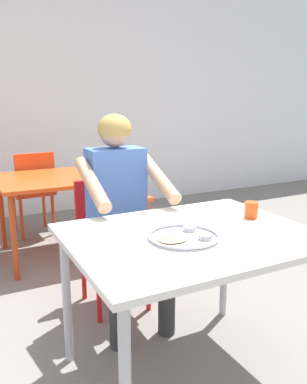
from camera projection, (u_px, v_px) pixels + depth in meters
The scene contains 9 objects.
back_wall at pixel (32, 68), 4.45m from camera, with size 12.00×0.12×3.40m, color white.
table_foreground at pixel (191, 248), 1.83m from camera, with size 1.12×0.88×0.75m.
thali_tray at pixel (183, 236), 1.74m from camera, with size 0.32×0.32×0.03m.
drinking_cup at pixel (251, 209), 2.03m from camera, with size 0.07×0.07×0.09m.
chair_foreground at pixel (110, 231), 2.61m from camera, with size 0.42×0.42×0.83m.
diner_foreground at pixel (121, 200), 2.36m from camera, with size 0.50×0.56×1.27m.
table_background_red at pixel (52, 186), 3.36m from camera, with size 0.89×0.85×0.70m.
chair_red_right at pixel (117, 194), 3.61m from camera, with size 0.48×0.44×0.85m.
chair_red_far at pixel (33, 187), 3.90m from camera, with size 0.42×0.43×0.85m.
Camera 1 is at (-0.89, -1.39, 1.35)m, focal length 36.79 mm.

